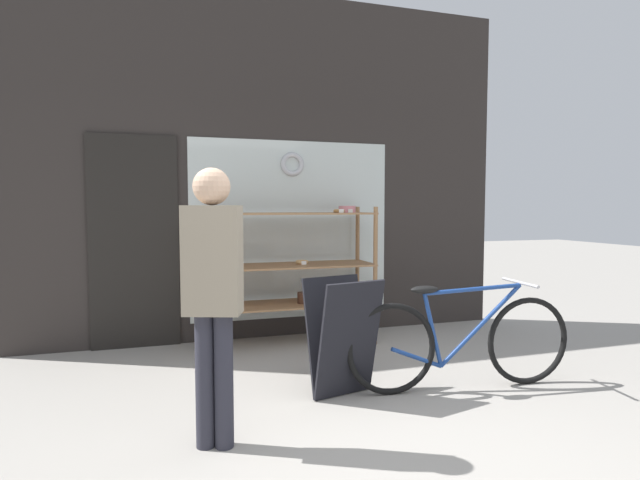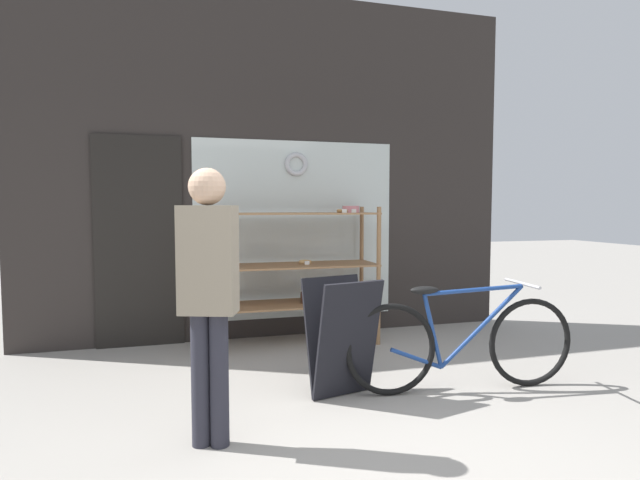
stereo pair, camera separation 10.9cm
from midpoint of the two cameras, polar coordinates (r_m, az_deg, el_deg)
name	(u,v)px [view 2 (the right image)]	position (r m, az deg, el deg)	size (l,w,h in m)	color
ground_plane	(383,473)	(2.92, 8.37, -24.82)	(30.00, 30.00, 0.00)	gray
storefront_facade	(273,172)	(5.39, -4.78, 7.73)	(5.26, 0.13, 3.63)	#2D2826
display_case	(295,262)	(5.04, -2.22, -2.55)	(1.70, 0.53, 1.41)	#8E6642
bicycle	(462,343)	(4.01, 16.64, -11.18)	(1.81, 0.46, 0.82)	black
sandwich_board	(342,337)	(3.74, 3.34, -11.02)	(0.56, 0.48, 0.86)	black
pedestrian	(209,285)	(2.93, -11.58, -5.04)	(0.36, 0.27, 1.62)	#282833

